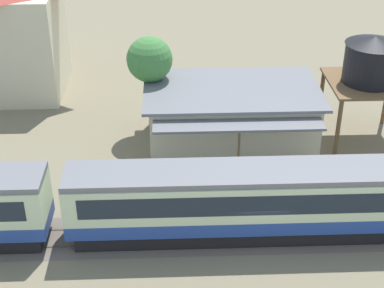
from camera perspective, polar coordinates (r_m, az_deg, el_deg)
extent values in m
plane|color=#7A7056|center=(32.05, 6.57, -8.94)|extent=(600.00, 600.00, 0.00)
cube|color=#234293|center=(31.45, 5.91, -6.75)|extent=(19.43, 2.82, 0.80)
cube|color=beige|center=(30.63, 6.04, -4.60)|extent=(19.43, 2.82, 2.06)
cube|color=#192330|center=(30.57, 6.05, -4.44)|extent=(17.88, 2.86, 1.15)
cube|color=slate|center=(29.98, 6.16, -2.74)|extent=(19.43, 2.65, 0.30)
cube|color=black|center=(31.96, 5.83, -7.96)|extent=(18.65, 2.43, 0.88)
cylinder|color=black|center=(32.89, 17.24, -8.15)|extent=(0.90, 0.18, 0.90)
cylinder|color=black|center=(33.96, 16.52, -6.68)|extent=(0.90, 0.18, 0.90)
cylinder|color=black|center=(31.20, -5.89, -9.08)|extent=(0.90, 0.18, 0.90)
cylinder|color=black|center=(32.33, -5.77, -7.48)|extent=(0.90, 0.18, 0.90)
cube|color=#665B51|center=(32.10, -7.31, -8.91)|extent=(121.89, 3.60, 0.01)
cube|color=#4C4238|center=(31.54, -7.40, -9.70)|extent=(121.89, 0.12, 0.04)
cube|color=#4C4238|center=(32.65, -7.22, -8.10)|extent=(121.89, 0.12, 0.04)
cube|color=beige|center=(39.73, 3.80, 2.68)|extent=(10.78, 6.57, 3.76)
cube|color=slate|center=(38.87, 3.90, 5.28)|extent=(11.64, 7.09, 0.20)
cube|color=slate|center=(35.45, 4.53, 1.80)|extent=(10.35, 1.60, 0.16)
cylinder|color=brown|center=(35.78, 4.53, -1.08)|extent=(0.14, 0.14, 3.28)
cylinder|color=brown|center=(42.76, 12.39, 4.39)|extent=(0.28, 0.28, 4.19)
cylinder|color=brown|center=(38.71, 13.97, 1.38)|extent=(0.28, 0.28, 4.19)
cube|color=brown|center=(40.51, 16.73, 5.72)|extent=(5.21, 5.21, 0.16)
cylinder|color=black|center=(39.99, 17.01, 7.51)|extent=(3.55, 3.55, 2.60)
cone|color=black|center=(39.47, 17.34, 9.59)|extent=(3.73, 3.73, 0.50)
cylinder|color=brown|center=(41.02, -3.99, 4.10)|extent=(0.41, 0.41, 4.42)
sphere|color=#427F3D|center=(39.76, -4.14, 8.19)|extent=(3.10, 3.10, 3.10)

